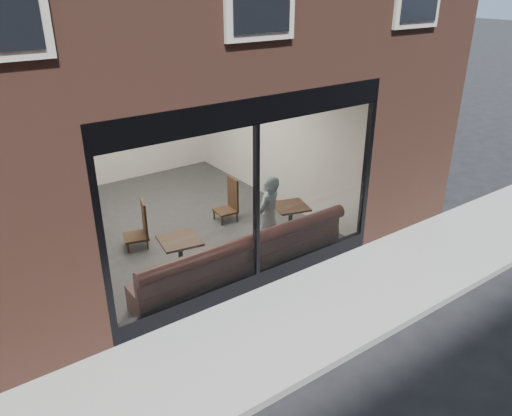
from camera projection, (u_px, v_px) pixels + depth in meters
ground at (344, 356)px, 6.83m from camera, size 120.00×120.00×0.00m
sidewalk_near at (297, 319)px, 7.57m from camera, size 40.00×2.00×0.01m
kerb_near at (347, 354)px, 6.77m from camera, size 40.00×0.10×0.12m
host_building_pier_right at (241, 99)px, 14.05m from camera, size 2.50×12.00×3.20m
host_building_backfill at (74, 98)px, 14.27m from camera, size 5.00×6.00×3.20m
cafe_floor at (175, 223)px, 10.51m from camera, size 6.00×6.00×0.00m
cafe_ceiling at (163, 69)px, 9.18m from camera, size 6.00×6.00×0.00m
cafe_wall_back at (113, 120)px, 12.05m from camera, size 5.00×0.00×5.00m
cafe_wall_left at (38, 178)px, 8.53m from camera, size 0.00×6.00×6.00m
cafe_wall_right at (269, 131)px, 11.17m from camera, size 0.00×6.00×6.00m
storefront_kick at (256, 280)px, 8.28m from camera, size 5.00×0.10×0.30m
storefront_header at (256, 110)px, 7.09m from camera, size 5.00×0.10×0.40m
storefront_mullion at (256, 203)px, 7.70m from camera, size 0.06×0.10×2.50m
storefront_glass at (257, 204)px, 7.67m from camera, size 4.80×0.00×4.80m
banquette at (243, 266)px, 8.54m from camera, size 4.00×0.55×0.45m
person at (268, 219)px, 8.90m from camera, size 0.69×0.58×1.61m
cafe_table_left at (180, 240)px, 8.30m from camera, size 0.75×0.75×0.04m
cafe_table_right at (291, 206)px, 9.53m from camera, size 0.76×0.76×0.04m
cafe_chair_left at (136, 237)px, 9.48m from camera, size 0.56×0.56×0.04m
cafe_chair_right at (225, 211)px, 10.53m from camera, size 0.45×0.45×0.04m
wall_poster at (38, 174)px, 8.59m from camera, size 0.02×0.64×0.85m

